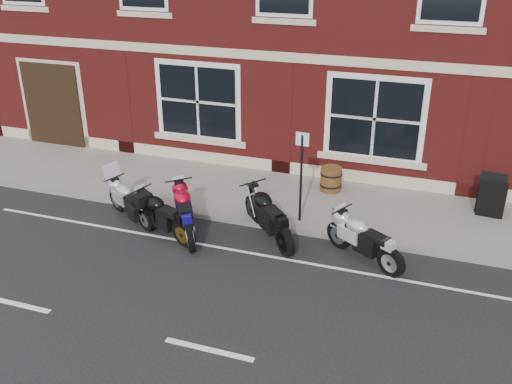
% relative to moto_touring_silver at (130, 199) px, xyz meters
% --- Properties ---
extents(ground, '(80.00, 80.00, 0.00)m').
position_rel_moto_touring_silver_xyz_m(ground, '(3.68, -0.80, -0.53)').
color(ground, black).
rests_on(ground, ground).
extents(sidewalk, '(30.00, 3.00, 0.12)m').
position_rel_moto_touring_silver_xyz_m(sidewalk, '(3.68, 2.20, -0.47)').
color(sidewalk, slate).
rests_on(sidewalk, ground).
extents(kerb, '(30.00, 0.16, 0.12)m').
position_rel_moto_touring_silver_xyz_m(kerb, '(3.68, 0.62, -0.47)').
color(kerb, slate).
rests_on(kerb, ground).
extents(moto_touring_silver, '(1.76, 1.11, 1.29)m').
position_rel_moto_touring_silver_xyz_m(moto_touring_silver, '(0.00, 0.00, 0.00)').
color(moto_touring_silver, black).
rests_on(moto_touring_silver, ground).
extents(moto_sport_red, '(1.28, 1.99, 1.01)m').
position_rel_moto_touring_silver_xyz_m(moto_sport_red, '(1.60, -0.20, 0.05)').
color(moto_sport_red, black).
rests_on(moto_sport_red, ground).
extents(moto_sport_black, '(1.98, 0.97, 0.95)m').
position_rel_moto_touring_silver_xyz_m(moto_sport_black, '(1.10, -0.47, 0.02)').
color(moto_sport_black, black).
rests_on(moto_sport_black, ground).
extents(moto_sport_silver, '(1.83, 1.25, 0.94)m').
position_rel_moto_touring_silver_xyz_m(moto_sport_silver, '(5.64, -0.07, 0.01)').
color(moto_sport_silver, black).
rests_on(moto_sport_silver, ground).
extents(moto_naked_black, '(1.70, 1.81, 1.05)m').
position_rel_moto_touring_silver_xyz_m(moto_naked_black, '(3.44, 0.22, 0.08)').
color(moto_naked_black, black).
rests_on(moto_naked_black, ground).
extents(a_board_sign, '(0.65, 0.46, 1.03)m').
position_rel_moto_touring_silver_xyz_m(a_board_sign, '(8.20, 2.73, 0.11)').
color(a_board_sign, black).
rests_on(a_board_sign, sidewalk).
extents(barrel_planter, '(0.58, 0.58, 0.64)m').
position_rel_moto_touring_silver_xyz_m(barrel_planter, '(4.27, 2.97, -0.08)').
color(barrel_planter, '#532B16').
rests_on(barrel_planter, sidewalk).
extents(parking_sign, '(0.31, 0.06, 2.20)m').
position_rel_moto_touring_silver_xyz_m(parking_sign, '(3.95, 1.03, 0.86)').
color(parking_sign, black).
rests_on(parking_sign, sidewalk).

